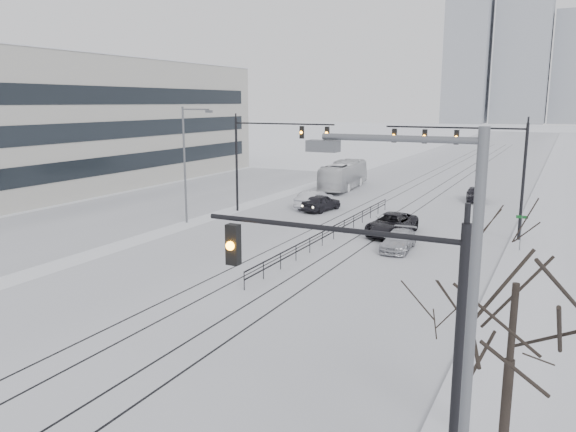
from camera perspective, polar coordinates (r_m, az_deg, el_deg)
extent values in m
cube|color=silver|center=(67.31, 14.30, 3.17)|extent=(22.00, 260.00, 0.02)
cube|color=silver|center=(65.81, 25.85, 2.26)|extent=(5.00, 260.00, 0.16)
cube|color=gray|center=(65.88, 23.72, 2.43)|extent=(0.10, 260.00, 0.12)
cube|color=silver|center=(53.48, -13.50, 1.14)|extent=(14.00, 60.00, 0.03)
cube|color=black|center=(49.03, 6.23, 0.48)|extent=(0.10, 180.00, 0.01)
cube|color=black|center=(48.57, 7.77, 0.34)|extent=(0.10, 180.00, 0.01)
cube|color=black|center=(47.87, 10.49, 0.09)|extent=(0.10, 180.00, 0.01)
cube|color=black|center=(47.51, 12.11, -0.06)|extent=(0.10, 180.00, 0.01)
cube|color=#B0AFA6|center=(65.80, -26.03, 8.31)|extent=(20.00, 62.00, 14.00)
cube|color=black|center=(58.19, -19.93, 8.52)|extent=(0.08, 58.00, 12.00)
cube|color=white|center=(65.92, -26.59, 14.43)|extent=(20.20, 62.20, 0.12)
cube|color=#90959E|center=(269.41, 17.74, 14.83)|extent=(18.00, 18.00, 55.00)
cube|color=#90959E|center=(275.34, 22.83, 16.18)|extent=(22.00, 22.00, 72.00)
cube|color=#90959E|center=(281.55, 26.92, 13.27)|extent=(16.00, 16.00, 48.00)
cylinder|color=black|center=(12.70, 16.72, -16.35)|extent=(0.20, 0.20, 7.00)
cylinder|color=black|center=(12.40, 3.80, -1.24)|extent=(6.00, 0.12, 0.12)
cube|color=black|center=(13.63, -5.58, -2.90)|extent=(0.32, 0.24, 1.00)
sphere|color=orange|center=(13.52, -5.90, -3.03)|extent=(0.22, 0.22, 0.22)
cylinder|color=black|center=(40.59, 22.77, 3.05)|extent=(0.20, 0.20, 8.00)
cylinder|color=black|center=(40.85, 16.45, 8.60)|extent=(9.50, 0.12, 0.12)
cube|color=black|center=(41.83, 10.75, 8.03)|extent=(0.32, 0.24, 1.00)
sphere|color=orange|center=(41.70, 10.70, 8.02)|extent=(0.22, 0.22, 0.22)
cube|color=black|center=(41.28, 13.72, 7.87)|extent=(0.32, 0.24, 1.00)
sphere|color=orange|center=(41.14, 13.67, 7.86)|extent=(0.22, 0.22, 0.22)
cube|color=black|center=(40.84, 16.75, 7.67)|extent=(0.32, 0.24, 1.00)
sphere|color=orange|center=(40.71, 16.71, 7.66)|extent=(0.22, 0.22, 0.22)
cylinder|color=black|center=(48.74, -5.24, 5.17)|extent=(0.20, 0.20, 8.00)
cylinder|color=black|center=(46.27, -0.51, 9.35)|extent=(9.00, 0.12, 0.12)
cube|color=black|center=(44.66, 4.00, 8.41)|extent=(0.32, 0.24, 1.00)
sphere|color=orange|center=(44.53, 3.93, 8.40)|extent=(0.22, 0.22, 0.22)
cube|color=black|center=(45.55, 1.41, 8.49)|extent=(0.32, 0.24, 1.00)
sphere|color=orange|center=(45.42, 1.34, 8.49)|extent=(0.22, 0.22, 0.22)
cylinder|color=#595B60|center=(9.54, 17.46, -19.48)|extent=(0.16, 0.16, 9.00)
cylinder|color=#595B60|center=(8.48, 11.14, 7.73)|extent=(2.40, 0.10, 0.10)
cube|color=#595B60|center=(8.89, 3.58, 7.11)|extent=(0.50, 0.25, 0.18)
cylinder|color=#595B60|center=(44.33, -10.45, 5.05)|extent=(0.16, 0.16, 9.00)
cylinder|color=#595B60|center=(43.36, -9.37, 10.64)|extent=(2.40, 0.10, 0.10)
cube|color=#595B60|center=(42.67, -8.04, 10.47)|extent=(0.50, 0.25, 0.18)
cylinder|color=black|center=(16.20, 21.20, -18.24)|extent=(0.26, 0.26, 3.00)
cylinder|color=black|center=(15.24, 21.82, -10.84)|extent=(0.18, 0.18, 2.50)
cube|color=black|center=(38.78, 4.68, -1.02)|extent=(0.06, 24.00, 0.06)
cube|color=black|center=(38.87, 4.67, -1.60)|extent=(0.06, 24.00, 0.06)
cylinder|color=#595B60|center=(38.10, 22.56, -1.72)|extent=(0.06, 0.06, 2.40)
cube|color=#0C4C19|center=(37.88, 22.69, -0.10)|extent=(0.70, 0.04, 0.18)
imported|color=black|center=(48.93, 3.40, 1.35)|extent=(2.47, 4.54, 1.47)
imported|color=silver|center=(50.28, 2.66, 1.69)|extent=(1.90, 4.81, 1.56)
imported|color=black|center=(40.71, 10.47, -0.85)|extent=(2.85, 5.64, 1.53)
imported|color=#B3B5BB|center=(36.67, 11.17, -2.47)|extent=(1.95, 4.34, 1.23)
imported|color=black|center=(56.45, 18.50, 2.10)|extent=(2.32, 4.32, 1.40)
imported|color=silver|center=(61.47, 5.66, 4.11)|extent=(3.34, 10.86, 2.98)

